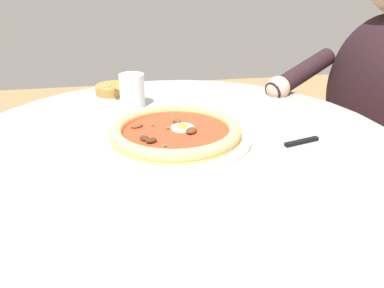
# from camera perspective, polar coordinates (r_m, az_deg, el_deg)

# --- Properties ---
(dining_table) EXTENTS (0.99, 0.99, 0.72)m
(dining_table) POSITION_cam_1_polar(r_m,az_deg,el_deg) (0.91, -2.11, -7.57)
(dining_table) COLOR #999993
(dining_table) RESTS_ON ground
(pizza_on_plate) EXTENTS (0.33, 0.33, 0.04)m
(pizza_on_plate) POSITION_cam_1_polar(r_m,az_deg,el_deg) (0.85, -2.48, 1.70)
(pizza_on_plate) COLOR white
(pizza_on_plate) RESTS_ON dining_table
(water_glass) EXTENTS (0.07, 0.07, 0.09)m
(water_glass) POSITION_cam_1_polar(r_m,az_deg,el_deg) (1.07, -8.67, 7.43)
(water_glass) COLOR silver
(water_glass) RESTS_ON dining_table
(steak_knife) EXTENTS (0.19, 0.06, 0.01)m
(steak_knife) POSITION_cam_1_polar(r_m,az_deg,el_deg) (0.89, 16.95, 0.60)
(steak_knife) COLOR silver
(steak_knife) RESTS_ON dining_table
(olive_pan) EXTENTS (0.10, 0.13, 0.05)m
(olive_pan) POSITION_cam_1_polar(r_m,az_deg,el_deg) (1.19, -11.41, 7.86)
(olive_pan) COLOR olive
(olive_pan) RESTS_ON dining_table
(diner_person) EXTENTS (0.57, 0.44, 1.14)m
(diner_person) POSITION_cam_1_polar(r_m,az_deg,el_deg) (1.41, 24.31, -1.08)
(diner_person) COLOR #282833
(diner_person) RESTS_ON ground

